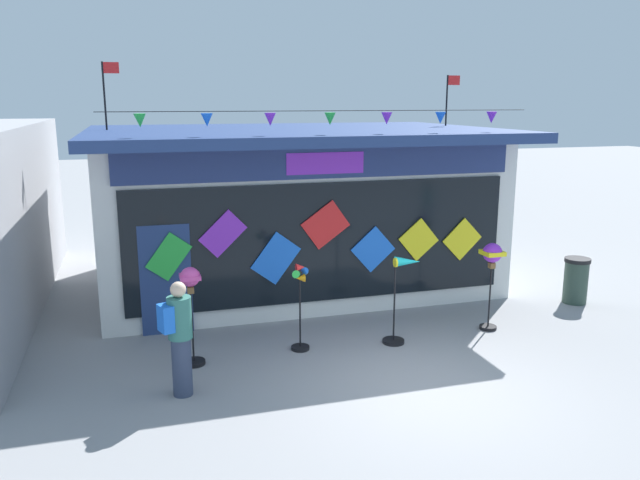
% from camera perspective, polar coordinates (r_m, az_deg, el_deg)
% --- Properties ---
extents(ground_plane, '(80.00, 80.00, 0.00)m').
position_cam_1_polar(ground_plane, '(9.63, 9.12, -12.98)').
color(ground_plane, gray).
extents(kite_shop_building, '(8.61, 6.29, 4.88)m').
position_cam_1_polar(kite_shop_building, '(14.33, -2.68, 3.16)').
color(kite_shop_building, silver).
rests_on(kite_shop_building, ground_plane).
extents(wind_spinner_far_left, '(0.36, 0.36, 1.60)m').
position_cam_1_polar(wind_spinner_far_left, '(10.03, -11.63, -4.76)').
color(wind_spinner_far_left, black).
rests_on(wind_spinner_far_left, ground_plane).
extents(wind_spinner_left, '(0.32, 0.31, 1.52)m').
position_cam_1_polar(wind_spinner_left, '(10.48, -1.79, -5.50)').
color(wind_spinner_left, black).
rests_on(wind_spinner_left, ground_plane).
extents(wind_spinner_center_left, '(0.65, 0.38, 1.53)m').
position_cam_1_polar(wind_spinner_center_left, '(10.89, 7.40, -4.60)').
color(wind_spinner_center_left, black).
rests_on(wind_spinner_center_left, ground_plane).
extents(wind_spinner_center_right, '(0.36, 0.36, 1.62)m').
position_cam_1_polar(wind_spinner_center_right, '(11.74, 15.32, -1.86)').
color(wind_spinner_center_right, black).
rests_on(wind_spinner_center_right, ground_plane).
extents(person_mid_plaza, '(0.48, 0.38, 1.68)m').
position_cam_1_polar(person_mid_plaza, '(9.13, -12.65, -8.51)').
color(person_mid_plaza, '#333D56').
rests_on(person_mid_plaza, ground_plane).
extents(trash_bin, '(0.52, 0.52, 0.95)m').
position_cam_1_polar(trash_bin, '(14.07, 22.18, -3.39)').
color(trash_bin, '#2D4238').
rests_on(trash_bin, ground_plane).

